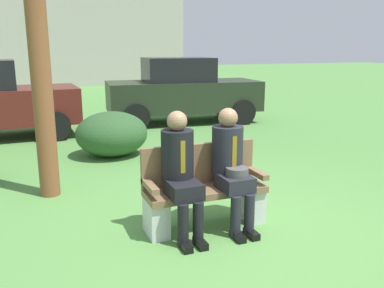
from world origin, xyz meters
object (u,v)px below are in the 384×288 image
(seated_man_right, at_px, (231,163))
(shrub_mid_lawn, at_px, (112,134))
(seated_man_left, at_px, (180,168))
(park_bench, at_px, (204,191))
(parked_car_far, at_px, (182,91))

(seated_man_right, distance_m, shrub_mid_lawn, 3.59)
(seated_man_left, xyz_separation_m, shrub_mid_lawn, (-0.05, 3.51, -0.32))
(park_bench, xyz_separation_m, seated_man_right, (0.26, -0.12, 0.33))
(seated_man_right, xyz_separation_m, parked_car_far, (1.76, 6.27, 0.11))
(seated_man_left, distance_m, seated_man_right, 0.58)
(park_bench, relative_size, seated_man_left, 1.01)
(shrub_mid_lawn, bearing_deg, park_bench, -83.90)
(seated_man_right, xyz_separation_m, shrub_mid_lawn, (-0.63, 3.52, -0.32))
(seated_man_right, height_order, shrub_mid_lawn, seated_man_right)
(seated_man_left, bearing_deg, parked_car_far, 69.57)
(seated_man_right, bearing_deg, parked_car_far, 74.37)
(park_bench, xyz_separation_m, shrub_mid_lawn, (-0.36, 3.39, 0.01))
(park_bench, height_order, shrub_mid_lawn, park_bench)
(seated_man_right, relative_size, parked_car_far, 0.32)
(shrub_mid_lawn, xyz_separation_m, parked_car_far, (2.38, 2.76, 0.43))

